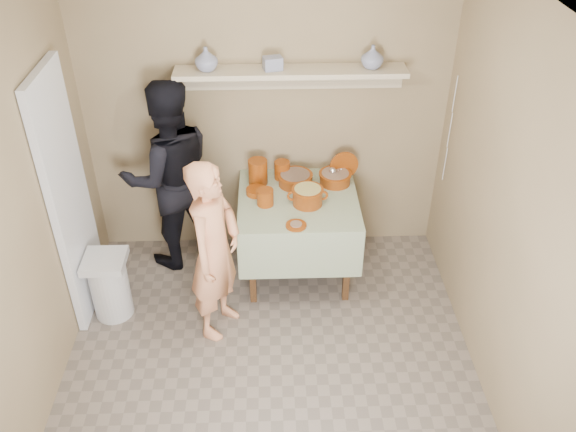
{
  "coord_description": "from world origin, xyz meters",
  "views": [
    {
      "loc": [
        0.03,
        -2.86,
        3.46
      ],
      "look_at": [
        0.15,
        0.75,
        0.95
      ],
      "focal_mm": 38.0,
      "sensor_mm": 36.0,
      "label": 1
    }
  ],
  "objects_px": {
    "person_helper": "(170,176)",
    "serving_table": "(298,210)",
    "person_cook": "(215,251)",
    "cazuela_rice": "(308,195)",
    "trash_bin": "(110,286)"
  },
  "relations": [
    {
      "from": "cazuela_rice",
      "to": "person_cook",
      "type": "bearing_deg",
      "value": -141.85
    },
    {
      "from": "person_cook",
      "to": "serving_table",
      "type": "height_order",
      "value": "person_cook"
    },
    {
      "from": "serving_table",
      "to": "trash_bin",
      "type": "height_order",
      "value": "serving_table"
    },
    {
      "from": "person_cook",
      "to": "person_helper",
      "type": "relative_size",
      "value": 0.86
    },
    {
      "from": "person_cook",
      "to": "serving_table",
      "type": "bearing_deg",
      "value": -20.88
    },
    {
      "from": "person_helper",
      "to": "cazuela_rice",
      "type": "distance_m",
      "value": 1.17
    },
    {
      "from": "person_cook",
      "to": "person_helper",
      "type": "bearing_deg",
      "value": 49.16
    },
    {
      "from": "person_helper",
      "to": "serving_table",
      "type": "relative_size",
      "value": 1.74
    },
    {
      "from": "serving_table",
      "to": "person_helper",
      "type": "bearing_deg",
      "value": 167.49
    },
    {
      "from": "person_helper",
      "to": "cazuela_rice",
      "type": "relative_size",
      "value": 5.13
    },
    {
      "from": "person_helper",
      "to": "serving_table",
      "type": "bearing_deg",
      "value": 146.76
    },
    {
      "from": "person_cook",
      "to": "serving_table",
      "type": "relative_size",
      "value": 1.5
    },
    {
      "from": "person_cook",
      "to": "person_helper",
      "type": "distance_m",
      "value": 0.98
    },
    {
      "from": "person_helper",
      "to": "cazuela_rice",
      "type": "xyz_separation_m",
      "value": [
        1.13,
        -0.33,
        0.0
      ]
    },
    {
      "from": "serving_table",
      "to": "trash_bin",
      "type": "xyz_separation_m",
      "value": [
        -1.5,
        -0.48,
        -0.36
      ]
    }
  ]
}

